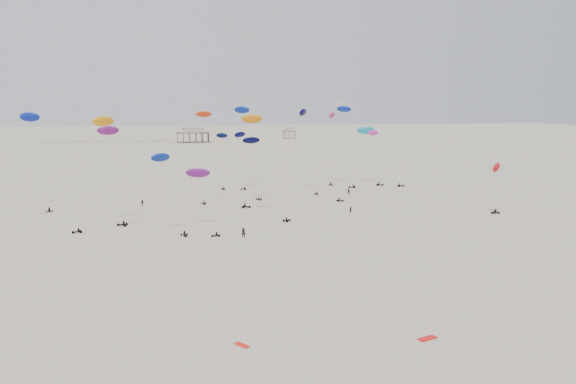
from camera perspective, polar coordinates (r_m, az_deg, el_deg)
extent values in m
plane|color=beige|center=(222.65, -5.75, 2.57)|extent=(900.00, 900.00, 0.00)
cube|color=brown|center=(370.87, -9.66, 5.95)|extent=(21.00, 13.00, 0.30)
cube|color=silver|center=(370.79, -9.67, 6.22)|extent=(14.00, 8.40, 3.20)
cube|color=#B2B2AD|center=(370.71, -9.67, 6.49)|extent=(15.00, 9.00, 0.30)
cube|color=brown|center=(408.98, 0.11, 6.19)|extent=(9.00, 7.00, 0.30)
cube|color=silver|center=(408.92, 0.11, 6.38)|extent=(5.60, 4.20, 2.40)
cube|color=#B2B2AD|center=(408.87, 0.11, 6.57)|extent=(6.00, 4.50, 0.30)
cube|color=black|center=(373.09, -17.67, 4.95)|extent=(80.00, 0.10, 0.10)
cylinder|color=gray|center=(140.89, -8.55, 3.34)|extent=(0.03, 0.03, 21.54)
ellipsoid|color=red|center=(143.55, -8.57, 7.83)|extent=(4.23, 2.39, 1.99)
cylinder|color=gray|center=(172.37, 4.80, 4.82)|extent=(0.03, 0.03, 23.72)
ellipsoid|color=silver|center=(175.15, 5.23, 8.83)|extent=(4.03, 3.93, 1.97)
cylinder|color=gray|center=(169.39, 5.51, 4.17)|extent=(0.03, 0.03, 22.65)
ellipsoid|color=#BB2C74|center=(173.72, 4.49, 7.78)|extent=(3.92, 4.76, 2.24)
cylinder|color=gray|center=(107.90, -11.66, -0.43)|extent=(0.03, 0.03, 14.72)
ellipsoid|color=#0C2CA1|center=(110.00, -12.83, 3.45)|extent=(4.12, 3.04, 1.92)
cylinder|color=gray|center=(164.10, -5.74, 3.04)|extent=(0.03, 0.03, 15.92)
ellipsoid|color=#05053E|center=(166.27, -4.91, 5.83)|extent=(4.68, 4.39, 2.20)
cylinder|color=gray|center=(122.42, -2.01, 1.28)|extent=(0.03, 0.03, 21.01)
ellipsoid|color=#040536|center=(128.01, -3.77, 5.27)|extent=(4.25, 2.25, 2.02)
cylinder|color=gray|center=(146.13, 5.50, 3.82)|extent=(0.03, 0.03, 24.07)
ellipsoid|color=#0C26A5|center=(150.88, 5.71, 8.38)|extent=(4.51, 4.61, 2.17)
cylinder|color=gray|center=(172.32, 9.99, 3.29)|extent=(0.03, 0.03, 17.36)
ellipsoid|color=#E736B8|center=(174.27, 8.65, 5.96)|extent=(3.89, 2.04, 1.77)
cylinder|color=gray|center=(143.55, -3.35, 3.23)|extent=(0.03, 0.03, 19.19)
ellipsoid|color=orange|center=(143.76, -3.69, 7.42)|extent=(5.40, 2.02, 2.65)
cylinder|color=gray|center=(113.29, -19.44, 1.39)|extent=(0.03, 0.03, 20.44)
ellipsoid|color=#FFA10D|center=(113.10, -18.27, 6.84)|extent=(4.57, 3.89, 2.19)
cylinder|color=gray|center=(133.95, 20.33, 0.09)|extent=(0.03, 0.03, 8.74)
ellipsoid|color=red|center=(133.81, 20.40, 2.36)|extent=(4.65, 5.68, 2.65)
cylinder|color=gray|center=(132.44, -5.51, 2.09)|extent=(0.03, 0.03, 16.76)
ellipsoid|color=#041038|center=(132.17, -6.74, 5.72)|extent=(3.00, 2.10, 1.39)
cylinder|color=gray|center=(119.97, -17.13, 1.40)|extent=(0.03, 0.03, 18.81)
ellipsoid|color=#7A167C|center=(122.66, -17.82, 5.97)|extent=(4.78, 2.78, 2.24)
cylinder|color=gray|center=(110.10, -8.29, -1.22)|extent=(0.03, 0.03, 15.38)
ellipsoid|color=#7B1885|center=(115.27, -9.15, 1.93)|extent=(5.33, 3.08, 2.51)
cylinder|color=gray|center=(174.11, 8.59, 3.44)|extent=(0.03, 0.03, 16.79)
ellipsoid|color=#19A0BC|center=(177.08, 7.92, 6.24)|extent=(5.91, 3.42, 2.69)
cylinder|color=gray|center=(143.73, -23.95, 2.65)|extent=(0.03, 0.03, 23.16)
ellipsoid|color=#0C1DA6|center=(149.16, -24.77, 6.94)|extent=(5.54, 3.39, 2.54)
cylinder|color=gray|center=(155.79, 2.20, 3.95)|extent=(0.03, 0.03, 22.94)
ellipsoid|color=#050437|center=(159.90, 1.52, 8.10)|extent=(4.23, 5.25, 2.47)
cylinder|color=gray|center=(166.93, -4.63, 4.35)|extent=(0.03, 0.03, 24.71)
ellipsoid|color=#0B2496|center=(172.86, -4.72, 8.32)|extent=(5.56, 4.92, 2.65)
imported|color=black|center=(103.98, -4.55, -4.64)|extent=(0.92, 0.71, 2.28)
imported|color=black|center=(127.18, 6.40, -2.17)|extent=(0.98, 0.63, 1.91)
imported|color=black|center=(139.68, -14.58, -1.41)|extent=(1.30, 1.15, 1.95)
imported|color=black|center=(153.42, 6.17, -0.27)|extent=(0.80, 0.59, 2.07)
cube|color=red|center=(62.36, 13.97, -14.27)|extent=(2.37, 1.56, 0.08)
cube|color=red|center=(59.32, -4.69, -15.27)|extent=(1.65, 1.86, 0.07)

